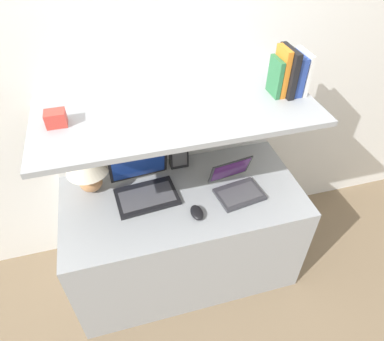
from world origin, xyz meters
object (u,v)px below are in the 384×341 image
(laptop_large, at_px, (144,185))
(book_black, at_px, (287,71))
(book_white, at_px, (302,72))
(book_blue, at_px, (295,73))
(table_lamp, at_px, (87,167))
(laptop_small, at_px, (237,186))
(router_box, at_px, (179,156))
(book_orange, at_px, (281,72))
(computer_mouse, at_px, (197,213))
(shelf_gadget, at_px, (56,118))
(book_green, at_px, (275,77))

(laptop_large, distance_m, book_black, 0.98)
(book_white, bearing_deg, book_blue, 180.00)
(table_lamp, bearing_deg, laptop_small, -16.69)
(router_box, bearing_deg, book_orange, -20.77)
(table_lamp, bearing_deg, computer_mouse, -33.62)
(laptop_small, distance_m, computer_mouse, 0.30)
(book_black, bearing_deg, book_orange, -180.00)
(laptop_large, height_order, shelf_gadget, shelf_gadget)
(book_blue, relative_size, book_black, 0.86)
(book_blue, distance_m, shelf_gadget, 1.18)
(book_green, bearing_deg, computer_mouse, -152.98)
(router_box, relative_size, book_white, 0.72)
(router_box, bearing_deg, book_black, -19.57)
(book_blue, distance_m, book_green, 0.11)
(computer_mouse, distance_m, book_blue, 0.88)
(book_white, height_order, book_black, book_black)
(book_black, xyz_separation_m, book_green, (-0.06, -0.00, -0.02))
(computer_mouse, xyz_separation_m, book_orange, (0.50, 0.24, 0.64))
(table_lamp, xyz_separation_m, router_box, (0.54, 0.07, -0.10))
(router_box, relative_size, book_orange, 0.63)
(shelf_gadget, bearing_deg, book_green, 0.00)
(book_orange, bearing_deg, book_green, 180.00)
(computer_mouse, bearing_deg, book_black, 24.24)
(laptop_small, bearing_deg, laptop_large, 165.51)
(book_black, bearing_deg, router_box, 160.43)
(laptop_small, height_order, computer_mouse, laptop_small)
(book_blue, relative_size, shelf_gadget, 2.22)
(laptop_large, bearing_deg, book_white, -0.59)
(laptop_large, relative_size, shelf_gadget, 4.03)
(router_box, height_order, book_green, book_green)
(table_lamp, height_order, laptop_large, table_lamp)
(laptop_large, distance_m, book_blue, 1.01)
(table_lamp, height_order, book_black, book_black)
(shelf_gadget, bearing_deg, table_lamp, 62.57)
(router_box, xyz_separation_m, book_white, (0.61, -0.19, 0.57))
(book_orange, bearing_deg, laptop_large, 179.32)
(book_black, bearing_deg, table_lamp, 173.71)
(book_blue, bearing_deg, shelf_gadget, 180.00)
(computer_mouse, bearing_deg, book_blue, 22.53)
(table_lamp, height_order, book_blue, book_blue)
(book_white, bearing_deg, book_black, 180.00)
(computer_mouse, relative_size, book_white, 0.53)
(book_black, height_order, book_green, book_black)
(laptop_large, relative_size, book_black, 1.55)
(laptop_large, height_order, book_blue, book_blue)
(computer_mouse, relative_size, shelf_gadget, 1.24)
(laptop_small, xyz_separation_m, book_orange, (0.23, 0.12, 0.62))
(book_white, bearing_deg, router_box, 162.96)
(table_lamp, xyz_separation_m, computer_mouse, (0.54, -0.36, -0.16))
(laptop_large, bearing_deg, table_lamp, 159.52)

